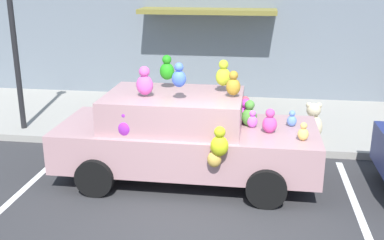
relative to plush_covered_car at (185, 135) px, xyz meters
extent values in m
plane|color=#2D2D30|center=(0.45, -1.69, -0.81)|extent=(60.00, 60.00, 0.00)
cube|color=gray|center=(0.45, 3.31, -0.74)|extent=(24.00, 4.00, 0.15)
cube|color=olive|center=(-0.17, 4.91, 1.74)|extent=(3.60, 1.10, 0.12)
cube|color=silver|center=(2.86, -0.69, -0.81)|extent=(0.12, 3.60, 0.01)
cube|color=silver|center=(-2.64, -0.69, -0.81)|extent=(0.12, 3.60, 0.01)
cube|color=#AB8085|center=(0.04, 0.01, -0.17)|extent=(4.49, 1.81, 0.68)
cube|color=#AB8085|center=(-0.18, 0.01, 0.45)|extent=(2.33, 1.59, 0.56)
cylinder|color=black|center=(1.44, 0.91, -0.49)|extent=(0.64, 0.22, 0.64)
cylinder|color=black|center=(1.44, -0.90, -0.49)|extent=(0.64, 0.22, 0.64)
cylinder|color=black|center=(-1.35, 0.91, -0.49)|extent=(0.64, 0.22, 0.64)
cylinder|color=black|center=(-1.35, -0.90, -0.49)|extent=(0.64, 0.22, 0.64)
ellipsoid|color=#A98224|center=(0.83, -0.07, 0.91)|extent=(0.24, 0.20, 0.28)
sphere|color=#A98224|center=(0.83, -0.07, 1.11)|extent=(0.15, 0.15, 0.15)
ellipsoid|color=#D64FAD|center=(-0.63, -0.24, 0.93)|extent=(0.28, 0.23, 0.33)
sphere|color=#D64FAD|center=(-0.63, -0.24, 1.16)|extent=(0.18, 0.18, 0.18)
ellipsoid|color=purple|center=(-0.85, -0.71, 0.33)|extent=(0.27, 0.22, 0.32)
sphere|color=purple|center=(-0.85, -0.71, 0.56)|extent=(0.17, 0.17, 0.17)
ellipsoid|color=#CF449A|center=(1.46, -0.16, 0.32)|extent=(0.24, 0.20, 0.29)
sphere|color=#CF449A|center=(1.46, -0.16, 0.51)|extent=(0.15, 0.15, 0.15)
ellipsoid|color=#BAC51B|center=(0.70, -1.01, 0.21)|extent=(0.27, 0.22, 0.32)
sphere|color=#BAC51B|center=(0.70, -1.01, 0.44)|extent=(0.17, 0.17, 0.17)
ellipsoid|color=#4166D7|center=(-0.02, -0.41, 1.10)|extent=(0.23, 0.19, 0.27)
sphere|color=#4166D7|center=(-0.02, -0.41, 1.28)|extent=(0.15, 0.15, 0.15)
ellipsoid|color=#B8CF29|center=(0.64, 0.26, 1.00)|extent=(0.26, 0.21, 0.31)
sphere|color=#B8CF29|center=(0.64, 0.26, 1.22)|extent=(0.17, 0.17, 0.17)
ellipsoid|color=#4B9338|center=(1.11, 0.16, 0.33)|extent=(0.27, 0.22, 0.32)
sphere|color=#4B9338|center=(1.11, 0.16, 0.55)|extent=(0.17, 0.17, 0.17)
ellipsoid|color=#DA62E4|center=(1.17, 0.08, 0.28)|extent=(0.18, 0.15, 0.21)
sphere|color=#DA62E4|center=(1.17, 0.08, 0.42)|extent=(0.11, 0.11, 0.11)
ellipsoid|color=#5D88DA|center=(1.84, 0.24, 0.27)|extent=(0.17, 0.14, 0.20)
sphere|color=#5D88DA|center=(1.84, 0.24, 0.41)|extent=(0.11, 0.11, 0.11)
ellipsoid|color=#E24555|center=(1.02, 0.55, 0.32)|extent=(0.25, 0.20, 0.29)
sphere|color=#E24555|center=(1.02, 0.55, 0.52)|extent=(0.16, 0.16, 0.16)
ellipsoid|color=#E9BC5E|center=(1.98, -0.46, 0.27)|extent=(0.17, 0.14, 0.20)
sphere|color=#E9BC5E|center=(1.98, -0.46, 0.42)|extent=(0.11, 0.11, 0.11)
ellipsoid|color=#5862DD|center=(-1.24, -0.14, 0.29)|extent=(0.19, 0.16, 0.23)
sphere|color=#5862DD|center=(-1.24, -0.14, 0.44)|extent=(0.12, 0.12, 0.12)
ellipsoid|color=#23991A|center=(-0.37, 0.38, 1.05)|extent=(0.26, 0.21, 0.30)
sphere|color=#23991A|center=(-0.37, 0.38, 1.26)|extent=(0.16, 0.16, 0.16)
ellipsoid|color=gold|center=(0.62, -0.99, -0.02)|extent=(0.22, 0.18, 0.26)
sphere|color=gold|center=(0.62, -0.99, 0.16)|extent=(0.14, 0.14, 0.14)
ellipsoid|color=#EA3CE3|center=(1.04, 0.28, 0.33)|extent=(0.26, 0.21, 0.31)
sphere|color=#EA3CE3|center=(1.04, 0.28, 0.54)|extent=(0.16, 0.16, 0.16)
ellipsoid|color=beige|center=(2.41, 2.01, -0.40)|extent=(0.42, 0.35, 0.52)
sphere|color=beige|center=(2.41, 2.01, -0.03)|extent=(0.30, 0.30, 0.30)
sphere|color=beige|center=(2.30, 2.01, 0.08)|extent=(0.12, 0.12, 0.12)
sphere|color=beige|center=(2.51, 2.01, 0.08)|extent=(0.12, 0.12, 0.12)
cylinder|color=black|center=(-4.00, 1.81, 1.30)|extent=(0.12, 0.12, 3.92)
camera|label=1|loc=(1.24, -7.63, 2.74)|focal=43.83mm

